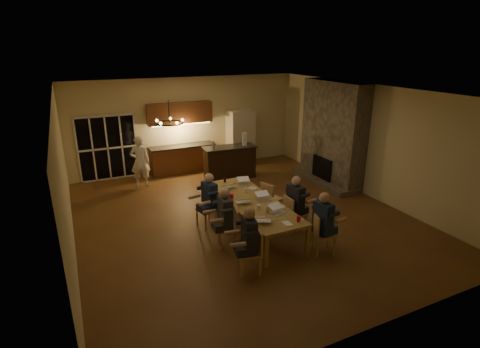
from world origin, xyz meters
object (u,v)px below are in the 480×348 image
Objects in this scene: laptop_d at (264,196)px; person_right_mid at (295,204)px; plate_left at (262,219)px; chair_left_near at (249,252)px; plate_far at (253,188)px; chair_left_mid at (227,228)px; can_cola at (225,180)px; laptop_a at (263,216)px; redcup_mid at (231,196)px; person_left_near at (249,241)px; mug_back at (224,189)px; chair_left_far at (207,209)px; person_right_near at (323,223)px; chair_right_mid at (295,213)px; laptop_f at (244,181)px; laptop_c at (242,198)px; dining_table at (252,215)px; refrigerator at (240,138)px; person_left_far at (210,201)px; standing_person at (140,162)px; mug_front at (259,207)px; laptop_e at (227,184)px; bar_blender at (245,139)px; bar_bottle at (213,145)px; bar_island at (230,162)px; redcup_near at (299,219)px; plate_near at (280,207)px; chandelier at (170,123)px; mug_mid at (246,190)px; laptop_b at (279,208)px; chair_right_near at (324,233)px; person_left_mid at (225,218)px.

person_right_mid is at bearing -29.97° from laptop_d.
plate_left is (-1.15, -0.49, 0.07)m from person_right_mid.
plate_far is at bearing 162.95° from chair_left_near.
can_cola is (0.75, 1.90, 0.37)m from chair_left_mid.
laptop_a is 1.37m from redcup_mid.
person_left_near is 0.85m from plate_left.
chair_left_far is at bearing -158.90° from mug_back.
person_right_near is 6.14× the size of plate_far.
laptop_f is (-0.62, 1.51, 0.42)m from chair_right_mid.
laptop_a is at bearing 96.16° from laptop_c.
refrigerator is at bearing 67.83° from dining_table.
person_left_near is at bearing -10.25° from person_left_far.
mug_front is at bearing 119.02° from standing_person.
laptop_e is 3.09m from bar_blender.
laptop_d is 1.33× the size of bar_bottle.
laptop_e is at bearing -110.52° from bar_island.
person_left_near is at bearing -171.03° from redcup_near.
chair_left_near is 3.98× the size of plate_near.
chandelier reaches higher than bar_island.
chair_left_far is at bearing 30.39° from person_right_near.
refrigerator reaches higher than person_left_far.
refrigerator is 6.41m from chandelier.
refrigerator reaches higher than bar_island.
bar_island is 3.58m from person_left_far.
person_right_near is 6.17× the size of plate_near.
person_right_mid is at bearing -32.05° from redcup_mid.
chair_left_far is 0.68m from mug_back.
standing_person reaches higher than person_right_near.
plate_near is 0.54× the size of bar_blender.
can_cola is at bearing 102.60° from mug_mid.
dining_table is 3.67× the size of chair_left_near.
refrigerator is at bearing 58.84° from can_cola.
person_right_near is 0.98m from laptop_b.
chair_left_far is 1.07m from mug_mid.
redcup_near is at bearing -89.49° from plate_far.
chandelier is at bearing 79.50° from chair_right_mid.
chair_right_near is 0.64× the size of person_left_mid.
laptop_b is at bearing -107.19° from refrigerator.
chair_right_mid is 1.32m from plate_far.
redcup_mid reaches higher than plate_near.
laptop_b reaches higher than mug_back.
mug_front is (0.77, 1.09, 0.11)m from person_left_near.
redcup_near is 1.00× the size of redcup_mid.
person_right_near is at bearing 123.59° from standing_person.
dining_table is 1.18m from laptop_a.
person_right_mid reaches higher than plate_near.
standing_person is at bearing -69.75° from laptop_e.
standing_person is (-2.82, 0.46, 0.27)m from bar_island.
dining_table is 10.20× the size of laptop_f.
chair_right_near is 3.94m from chandelier.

